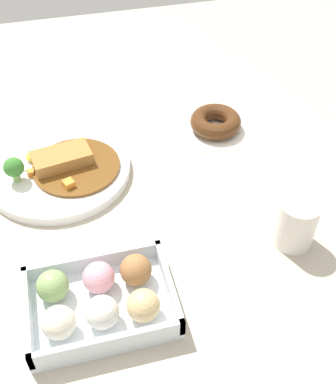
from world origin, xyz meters
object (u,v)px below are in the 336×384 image
chocolate_ring_donut (216,122)px  coffee_mug (296,223)px  curry_plate (59,168)px  donut_box (100,300)px

chocolate_ring_donut → coffee_mug: size_ratio=1.83×
chocolate_ring_donut → coffee_mug: bearing=-85.3°
chocolate_ring_donut → coffee_mug: coffee_mug is taller
curry_plate → coffee_mug: bearing=-36.4°
donut_box → coffee_mug: bearing=9.0°
donut_box → chocolate_ring_donut: bearing=51.4°
coffee_mug → chocolate_ring_donut: bearing=94.7°
donut_box → coffee_mug: 0.33m
chocolate_ring_donut → coffee_mug: (0.03, -0.32, 0.03)m
donut_box → coffee_mug: coffee_mug is taller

